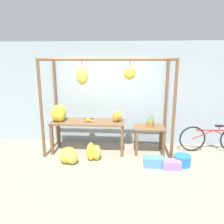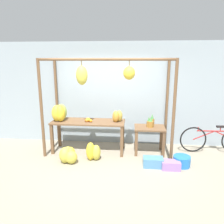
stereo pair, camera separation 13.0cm
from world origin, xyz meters
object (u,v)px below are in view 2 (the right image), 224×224
object	(u,v)px
orange_pile	(88,120)
papaya_pile	(117,116)
blue_bucket	(182,161)
fruit_crate_purple	(171,165)
fruit_crate_white	(153,162)
pineapple_cluster	(151,122)
banana_pile_ground_left	(69,155)
parked_bicycle	(214,139)
banana_pile_on_table	(60,113)
banana_pile_ground_right	(93,152)

from	to	relation	value
orange_pile	papaya_pile	world-z (taller)	papaya_pile
blue_bucket	fruit_crate_purple	bearing A→B (deg)	-145.83
papaya_pile	fruit_crate_white	bearing A→B (deg)	-40.14
pineapple_cluster	fruit_crate_white	bearing A→B (deg)	-88.33
banana_pile_ground_left	parked_bicycle	xyz separation A→B (m)	(3.52, 0.91, 0.17)
banana_pile_on_table	parked_bicycle	distance (m)	3.98
fruit_crate_purple	banana_pile_ground_right	bearing A→B (deg)	170.80
pineapple_cluster	banana_pile_ground_left	world-z (taller)	pineapple_cluster
orange_pile	pineapple_cluster	world-z (taller)	pineapple_cluster
fruit_crate_white	fruit_crate_purple	world-z (taller)	fruit_crate_white
banana_pile_ground_left	fruit_crate_purple	world-z (taller)	banana_pile_ground_left
banana_pile_ground_left	blue_bucket	xyz separation A→B (m)	(2.56, 0.07, -0.06)
banana_pile_ground_right	fruit_crate_white	bearing A→B (deg)	-8.17
banana_pile_ground_right	papaya_pile	world-z (taller)	papaya_pile
banana_pile_ground_left	blue_bucket	distance (m)	2.56
banana_pile_ground_left	papaya_pile	size ratio (longest dim) A/B	1.46
papaya_pile	fruit_crate_purple	distance (m)	1.71
banana_pile_ground_right	banana_pile_on_table	bearing A→B (deg)	152.41
banana_pile_ground_right	fruit_crate_white	world-z (taller)	banana_pile_ground_right
pineapple_cluster	blue_bucket	distance (m)	1.18
fruit_crate_purple	banana_pile_ground_left	bearing A→B (deg)	177.18
fruit_crate_white	blue_bucket	distance (m)	0.65
blue_bucket	fruit_crate_purple	distance (m)	0.32
banana_pile_ground_right	papaya_pile	xyz separation A→B (m)	(0.52, 0.53, 0.74)
banana_pile_on_table	papaya_pile	size ratio (longest dim) A/B	1.63
fruit_crate_white	blue_bucket	size ratio (longest dim) A/B	1.17
fruit_crate_purple	parked_bicycle	bearing A→B (deg)	39.92
pineapple_cluster	fruit_crate_purple	size ratio (longest dim) A/B	0.81
banana_pile_ground_right	blue_bucket	size ratio (longest dim) A/B	1.17
banana_pile_ground_right	papaya_pile	bearing A→B (deg)	45.79
banana_pile_ground_right	pineapple_cluster	bearing A→B (deg)	23.47
orange_pile	parked_bicycle	size ratio (longest dim) A/B	0.12
papaya_pile	fruit_crate_purple	bearing A→B (deg)	-33.36
blue_bucket	orange_pile	bearing A→B (deg)	165.74
banana_pile_on_table	pineapple_cluster	world-z (taller)	banana_pile_on_table
parked_bicycle	banana_pile_ground_right	bearing A→B (deg)	-166.02
banana_pile_ground_right	orange_pile	bearing A→B (deg)	114.06
parked_bicycle	fruit_crate_purple	bearing A→B (deg)	-140.08
orange_pile	papaya_pile	size ratio (longest dim) A/B	0.66
orange_pile	blue_bucket	size ratio (longest dim) A/B	0.53
banana_pile_on_table	banana_pile_ground_right	size ratio (longest dim) A/B	1.12
banana_pile_ground_right	blue_bucket	xyz separation A→B (m)	(2.02, -0.10, -0.09)
fruit_crate_white	papaya_pile	distance (m)	1.41
blue_bucket	parked_bicycle	bearing A→B (deg)	41.37
parked_bicycle	papaya_pile	distance (m)	2.55
banana_pile_on_table	banana_pile_ground_right	distance (m)	1.33
papaya_pile	banana_pile_ground_right	bearing A→B (deg)	-134.21
parked_bicycle	fruit_crate_purple	distance (m)	1.62
banana_pile_on_table	banana_pile_ground_left	world-z (taller)	banana_pile_on_table
banana_pile_ground_right	parked_bicycle	xyz separation A→B (m)	(2.98, 0.74, 0.15)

